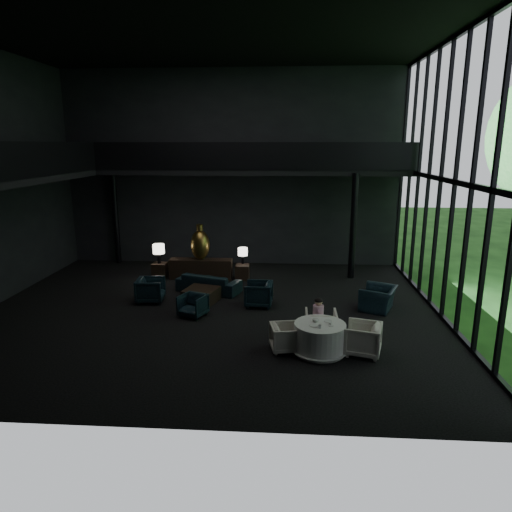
# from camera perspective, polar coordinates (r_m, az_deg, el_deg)

# --- Properties ---
(floor) EXTENTS (14.00, 12.00, 0.02)m
(floor) POSITION_cam_1_polar(r_m,az_deg,el_deg) (14.26, -5.61, -6.90)
(floor) COLOR black
(floor) RESTS_ON ground
(ceiling) EXTENTS (14.00, 12.00, 0.02)m
(ceiling) POSITION_cam_1_polar(r_m,az_deg,el_deg) (13.68, -6.48, 26.29)
(ceiling) COLOR black
(ceiling) RESTS_ON ground
(wall_back) EXTENTS (14.00, 0.04, 8.00)m
(wall_back) POSITION_cam_1_polar(r_m,az_deg,el_deg) (19.32, -2.99, 10.74)
(wall_back) COLOR black
(wall_back) RESTS_ON ground
(wall_front) EXTENTS (14.00, 0.04, 8.00)m
(wall_front) POSITION_cam_1_polar(r_m,az_deg,el_deg) (7.57, -13.64, 5.65)
(wall_front) COLOR black
(wall_front) RESTS_ON ground
(curtain_wall) EXTENTS (0.20, 12.00, 8.00)m
(curtain_wall) POSITION_cam_1_polar(r_m,az_deg,el_deg) (14.01, 23.62, 8.47)
(curtain_wall) COLOR black
(curtain_wall) RESTS_ON ground
(mezzanine_left) EXTENTS (2.00, 12.00, 0.25)m
(mezzanine_left) POSITION_cam_1_polar(r_m,az_deg,el_deg) (15.56, -28.60, 8.37)
(mezzanine_left) COLOR black
(mezzanine_left) RESTS_ON wall_left
(mezzanine_back) EXTENTS (12.00, 2.00, 0.25)m
(mezzanine_back) POSITION_cam_1_polar(r_m,az_deg,el_deg) (18.23, -0.19, 10.57)
(mezzanine_back) COLOR black
(mezzanine_back) RESTS_ON wall_back
(railing_left) EXTENTS (0.06, 12.00, 1.00)m
(railing_left) POSITION_cam_1_polar(r_m,az_deg,el_deg) (15.03, -25.58, 10.87)
(railing_left) COLOR black
(railing_left) RESTS_ON mezzanine_left
(railing_back) EXTENTS (12.00, 0.06, 1.00)m
(railing_back) POSITION_cam_1_polar(r_m,az_deg,el_deg) (17.21, -0.42, 12.38)
(railing_back) COLOR black
(railing_back) RESTS_ON mezzanine_back
(column_nw) EXTENTS (0.24, 0.24, 4.00)m
(column_nw) POSITION_cam_1_polar(r_m,az_deg,el_deg) (20.43, -17.14, 4.67)
(column_nw) COLOR black
(column_nw) RESTS_ON floor
(column_ne) EXTENTS (0.24, 0.24, 4.00)m
(column_ne) POSITION_cam_1_polar(r_m,az_deg,el_deg) (17.61, 12.05, 3.60)
(column_ne) COLOR black
(column_ne) RESTS_ON floor
(console) EXTENTS (2.39, 0.54, 0.76)m
(console) POSITION_cam_1_polar(r_m,az_deg,el_deg) (17.60, -6.90, -1.60)
(console) COLOR black
(console) RESTS_ON floor
(bronze_urn) EXTENTS (0.72, 0.72, 1.35)m
(bronze_urn) POSITION_cam_1_polar(r_m,az_deg,el_deg) (17.37, -7.00, 1.43)
(bronze_urn) COLOR olive
(bronze_urn) RESTS_ON console
(side_table_left) EXTENTS (0.53, 0.53, 0.58)m
(side_table_left) POSITION_cam_1_polar(r_m,az_deg,el_deg) (17.98, -11.92, -1.77)
(side_table_left) COLOR black
(side_table_left) RESTS_ON floor
(table_lamp_left) EXTENTS (0.44, 0.44, 0.74)m
(table_lamp_left) POSITION_cam_1_polar(r_m,az_deg,el_deg) (17.75, -12.07, 0.77)
(table_lamp_left) COLOR black
(table_lamp_left) RESTS_ON side_table_left
(side_table_right) EXTENTS (0.52, 0.52, 0.57)m
(side_table_right) POSITION_cam_1_polar(r_m,az_deg,el_deg) (17.38, -1.71, -2.03)
(side_table_right) COLOR black
(side_table_right) RESTS_ON floor
(table_lamp_right) EXTENTS (0.37, 0.37, 0.62)m
(table_lamp_right) POSITION_cam_1_polar(r_m,az_deg,el_deg) (17.39, -1.67, 0.46)
(table_lamp_right) COLOR black
(table_lamp_right) RESTS_ON side_table_right
(sofa) EXTENTS (2.44, 1.41, 0.92)m
(sofa) POSITION_cam_1_polar(r_m,az_deg,el_deg) (15.99, -5.93, -2.87)
(sofa) COLOR black
(sofa) RESTS_ON floor
(lounge_armchair_west) EXTENTS (0.95, 1.01, 0.97)m
(lounge_armchair_west) POSITION_cam_1_polar(r_m,az_deg,el_deg) (15.28, -13.05, -3.84)
(lounge_armchair_west) COLOR black
(lounge_armchair_west) RESTS_ON floor
(lounge_armchair_east) EXTENTS (0.92, 0.98, 0.96)m
(lounge_armchair_east) POSITION_cam_1_polar(r_m,az_deg,el_deg) (14.51, 0.31, -4.45)
(lounge_armchair_east) COLOR black
(lounge_armchair_east) RESTS_ON floor
(lounge_armchair_south) EXTENTS (0.87, 0.85, 0.70)m
(lounge_armchair_south) POSITION_cam_1_polar(r_m,az_deg,el_deg) (13.84, -7.91, -6.07)
(lounge_armchair_south) COLOR black
(lounge_armchair_south) RESTS_ON floor
(window_armchair) EXTENTS (1.17, 1.39, 1.03)m
(window_armchair) POSITION_cam_1_polar(r_m,az_deg,el_deg) (14.68, 15.06, -4.58)
(window_armchair) COLOR black
(window_armchair) RESTS_ON floor
(coffee_table) EXTENTS (1.22, 1.22, 0.44)m
(coffee_table) POSITION_cam_1_polar(r_m,az_deg,el_deg) (15.08, -6.84, -4.87)
(coffee_table) COLOR black
(coffee_table) RESTS_ON floor
(dining_table) EXTENTS (1.44, 1.44, 0.75)m
(dining_table) POSITION_cam_1_polar(r_m,az_deg,el_deg) (11.56, 7.95, -10.31)
(dining_table) COLOR white
(dining_table) RESTS_ON floor
(dining_chair_north) EXTENTS (0.90, 0.84, 0.92)m
(dining_chair_north) POSITION_cam_1_polar(r_m,az_deg,el_deg) (12.25, 8.12, -8.23)
(dining_chair_north) COLOR #A5A096
(dining_chair_north) RESTS_ON floor
(dining_chair_east) EXTENTS (1.09, 1.13, 0.95)m
(dining_chair_east) POSITION_cam_1_polar(r_m,az_deg,el_deg) (11.60, 13.22, -9.67)
(dining_chair_east) COLOR #A09C94
(dining_chair_east) RESTS_ON floor
(dining_chair_west) EXTENTS (0.78, 0.81, 0.72)m
(dining_chair_west) POSITION_cam_1_polar(r_m,az_deg,el_deg) (11.55, 3.78, -10.04)
(dining_chair_west) COLOR beige
(dining_chair_west) RESTS_ON floor
(child) EXTENTS (0.29, 0.29, 0.62)m
(child) POSITION_cam_1_polar(r_m,az_deg,el_deg) (12.32, 7.80, -6.59)
(child) COLOR pink
(child) RESTS_ON dining_chair_north
(plate_a) EXTENTS (0.32, 0.32, 0.02)m
(plate_a) POSITION_cam_1_polar(r_m,az_deg,el_deg) (11.25, 7.34, -8.59)
(plate_a) COLOR white
(plate_a) RESTS_ON dining_table
(plate_b) EXTENTS (0.25, 0.25, 0.01)m
(plate_b) POSITION_cam_1_polar(r_m,az_deg,el_deg) (11.56, 8.99, -8.03)
(plate_b) COLOR white
(plate_b) RESTS_ON dining_table
(saucer) EXTENTS (0.17, 0.17, 0.01)m
(saucer) POSITION_cam_1_polar(r_m,az_deg,el_deg) (11.30, 9.35, -8.59)
(saucer) COLOR white
(saucer) RESTS_ON dining_table
(coffee_cup) EXTENTS (0.10, 0.10, 0.06)m
(coffee_cup) POSITION_cam_1_polar(r_m,az_deg,el_deg) (11.36, 9.26, -8.27)
(coffee_cup) COLOR white
(coffee_cup) RESTS_ON saucer
(cereal_bowl) EXTENTS (0.17, 0.17, 0.08)m
(cereal_bowl) POSITION_cam_1_polar(r_m,az_deg,el_deg) (11.49, 7.47, -7.93)
(cereal_bowl) COLOR white
(cereal_bowl) RESTS_ON dining_table
(cream_pot) EXTENTS (0.07, 0.07, 0.08)m
(cream_pot) POSITION_cam_1_polar(r_m,az_deg,el_deg) (11.12, 7.98, -8.73)
(cream_pot) COLOR #99999E
(cream_pot) RESTS_ON dining_table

